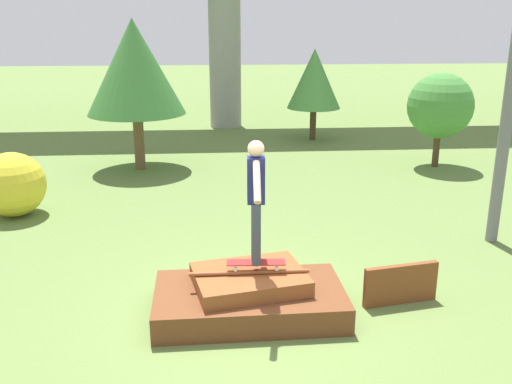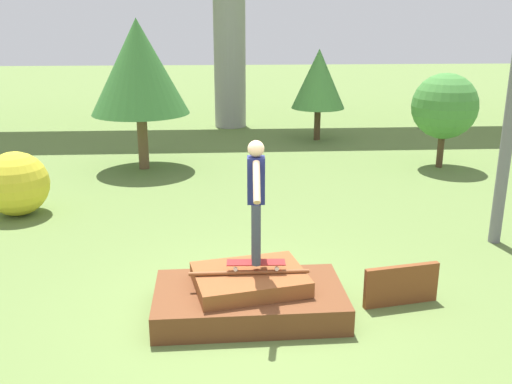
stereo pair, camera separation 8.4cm
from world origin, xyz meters
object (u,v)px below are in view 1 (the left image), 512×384
object	(u,v)px
bush_yellow_flowering	(13,185)
skater	(256,194)
tree_behind_left	(440,106)
tree_mid_back	(135,67)
tree_behind_right	(314,79)
skateboard	(256,263)

from	to	relation	value
bush_yellow_flowering	skater	bearing A→B (deg)	-42.94
tree_behind_left	tree_mid_back	bearing A→B (deg)	177.40
tree_behind_left	tree_behind_right	world-z (taller)	tree_behind_right
tree_mid_back	tree_behind_right	bearing A→B (deg)	32.76
bush_yellow_flowering	tree_behind_right	bearing A→B (deg)	43.47
skateboard	skater	world-z (taller)	skater
skateboard	tree_behind_left	world-z (taller)	tree_behind_left
tree_behind_left	tree_mid_back	world-z (taller)	tree_mid_back
tree_behind_left	bush_yellow_flowering	xyz separation A→B (m)	(-9.74, -3.12, -0.96)
skater	tree_behind_left	distance (m)	8.99
tree_behind_left	skater	bearing A→B (deg)	-125.78
skater	tree_behind_right	bearing A→B (deg)	76.50
skater	bush_yellow_flowering	bearing A→B (deg)	137.06
skateboard	skater	distance (m)	0.95
tree_behind_right	tree_mid_back	xyz separation A→B (m)	(-5.06, -3.26, 0.67)
tree_behind_right	skateboard	bearing A→B (deg)	-103.50
tree_behind_left	tree_mid_back	xyz separation A→B (m)	(-7.70, 0.35, 0.99)
skater	tree_mid_back	bearing A→B (deg)	107.73
tree_behind_left	tree_mid_back	size ratio (longest dim) A/B	0.65
tree_behind_left	tree_behind_right	bearing A→B (deg)	126.23
skater	tree_mid_back	xyz separation A→B (m)	(-2.44, 7.64, 0.93)
skater	bush_yellow_flowering	distance (m)	6.21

